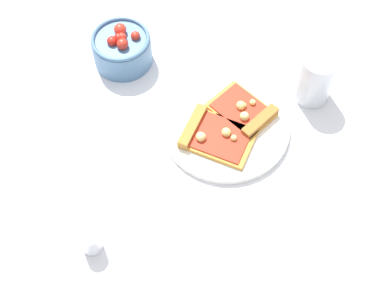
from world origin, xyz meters
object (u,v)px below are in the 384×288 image
Objects in this scene: paper_napkin at (197,270)px; pizza_slice_near at (245,113)px; pepper_shaker at (90,240)px; plate at (226,126)px; salad_bowl at (122,48)px; pizza_slice_far at (213,135)px; soda_glass at (315,79)px.

pizza_slice_near is at bearing 168.98° from paper_napkin.
plate is at bearing 142.04° from pepper_shaker.
salad_bowl is at bearing -155.35° from paper_napkin.
pizza_slice_far is 1.39× the size of soda_glass.
salad_bowl is 0.48m from paper_napkin.
pizza_slice_near is 0.96× the size of pizza_slice_far.
soda_glass reaches higher than pepper_shaker.
pizza_slice_near is 0.15m from soda_glass.
salad_bowl is 0.41m from pepper_shaker.
pizza_slice_near is at bearing 140.17° from pepper_shaker.
plate is 1.68× the size of paper_napkin.
pizza_slice_near is at bearing 125.75° from plate.
soda_glass is (0.05, 0.39, 0.01)m from salad_bowl.
pepper_shaker is (0.26, -0.21, 0.02)m from plate.
paper_napkin is (0.31, -0.06, -0.02)m from pizza_slice_near.
salad_bowl reaches higher than pizza_slice_far.
pizza_slice_near is 2.29× the size of pepper_shaker.
pepper_shaker reaches higher than paper_napkin.
plate is at bearing 144.01° from pizza_slice_far.
pepper_shaker is (0.41, 0.02, -0.01)m from salad_bowl.
pepper_shaker reaches higher than pizza_slice_near.
pizza_slice_far is at bearing 179.47° from paper_napkin.
plate reaches higher than paper_napkin.
salad_bowl is (-0.12, -0.26, 0.02)m from pizza_slice_near.
soda_glass is 1.72× the size of pepper_shaker.
soda_glass is at bearing 82.85° from salad_bowl.
pizza_slice_far is at bearing -35.99° from plate.
paper_napkin is at bearing -0.53° from pizza_slice_far.
pepper_shaker is (0.36, -0.37, -0.02)m from soda_glass.
plate is 0.05m from pizza_slice_near.
pizza_slice_far is (0.03, -0.02, 0.01)m from plate.
salad_bowl is 0.39m from soda_glass.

